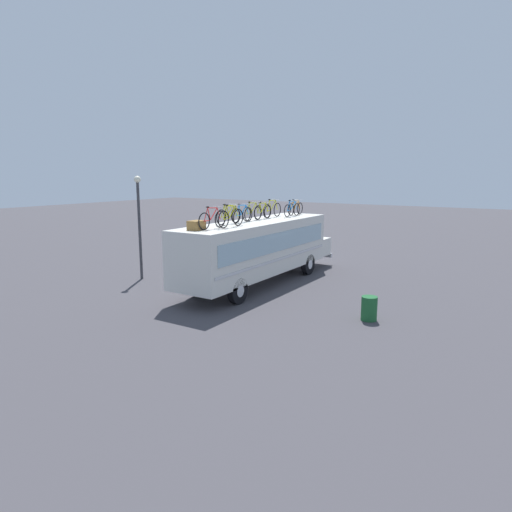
% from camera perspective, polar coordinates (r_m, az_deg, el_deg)
% --- Properties ---
extents(ground_plane, '(120.00, 120.00, 0.00)m').
position_cam_1_polar(ground_plane, '(21.88, 0.06, -3.66)').
color(ground_plane, '#423F44').
extents(bus, '(11.59, 2.49, 3.08)m').
position_cam_1_polar(bus, '(21.74, 0.44, 1.11)').
color(bus, silver).
rests_on(bus, ground).
extents(luggage_bag_1, '(0.63, 0.48, 0.38)m').
position_cam_1_polar(luggage_bag_1, '(18.11, -7.53, 3.85)').
color(luggage_bag_1, olive).
rests_on(luggage_bag_1, bus).
extents(rooftop_bicycle_1, '(1.75, 0.44, 0.94)m').
position_cam_1_polar(rooftop_bicycle_1, '(18.40, -5.55, 4.62)').
color(rooftop_bicycle_1, black).
rests_on(rooftop_bicycle_1, bus).
extents(rooftop_bicycle_2, '(1.79, 0.44, 0.97)m').
position_cam_1_polar(rooftop_bicycle_2, '(18.96, -3.18, 4.86)').
color(rooftop_bicycle_2, black).
rests_on(rooftop_bicycle_2, bus).
extents(rooftop_bicycle_3, '(1.77, 0.44, 0.91)m').
position_cam_1_polar(rooftop_bicycle_3, '(20.15, -3.50, 5.12)').
color(rooftop_bicycle_3, black).
rests_on(rooftop_bicycle_3, bus).
extents(rooftop_bicycle_4, '(1.66, 0.44, 0.88)m').
position_cam_1_polar(rooftop_bicycle_4, '(20.84, -1.74, 5.26)').
color(rooftop_bicycle_4, black).
rests_on(rooftop_bicycle_4, bus).
extents(rooftop_bicycle_5, '(1.70, 0.44, 0.92)m').
position_cam_1_polar(rooftop_bicycle_5, '(21.72, -0.46, 5.52)').
color(rooftop_bicycle_5, black).
rests_on(rooftop_bicycle_5, bus).
extents(rooftop_bicycle_6, '(1.61, 0.44, 0.87)m').
position_cam_1_polar(rooftop_bicycle_6, '(22.41, 0.85, 5.61)').
color(rooftop_bicycle_6, black).
rests_on(rooftop_bicycle_6, bus).
extents(rooftop_bicycle_7, '(1.77, 0.44, 0.95)m').
position_cam_1_polar(rooftop_bicycle_7, '(23.28, 2.05, 5.86)').
color(rooftop_bicycle_7, black).
rests_on(rooftop_bicycle_7, bus).
extents(rooftop_bicycle_8, '(1.71, 0.44, 0.88)m').
position_cam_1_polar(rooftop_bicycle_8, '(23.82, 4.57, 5.88)').
color(rooftop_bicycle_8, black).
rests_on(rooftop_bicycle_8, bus).
extents(rooftop_bicycle_9, '(1.69, 0.44, 0.86)m').
position_cam_1_polar(rooftop_bicycle_9, '(24.74, 5.01, 6.02)').
color(rooftop_bicycle_9, black).
rests_on(rooftop_bicycle_9, bus).
extents(trash_bin, '(0.58, 0.58, 0.89)m').
position_cam_1_polar(trash_bin, '(17.10, 14.09, -6.43)').
color(trash_bin, '#1E592D').
rests_on(trash_bin, ground).
extents(street_lamp, '(0.33, 0.33, 5.19)m').
position_cam_1_polar(street_lamp, '(23.36, -14.54, 4.80)').
color(street_lamp, '#38383D').
rests_on(street_lamp, ground).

